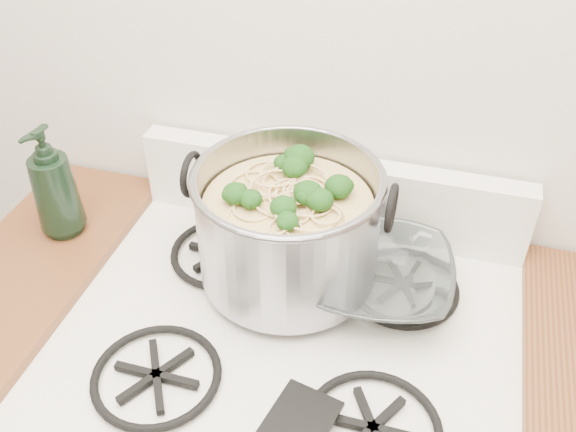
{
  "coord_description": "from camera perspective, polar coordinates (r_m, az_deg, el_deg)",
  "views": [
    {
      "loc": [
        0.2,
        0.57,
        1.73
      ],
      "look_at": [
        -0.04,
        1.39,
        1.05
      ],
      "focal_mm": 40.0,
      "sensor_mm": 36.0,
      "label": 1
    }
  ],
  "objects": [
    {
      "name": "spatula",
      "position": [
        0.96,
        1.09,
        -17.44
      ],
      "size": [
        0.35,
        0.37,
        0.02
      ],
      "primitive_type": null,
      "rotation": [
        0.0,
        0.0,
        -0.22
      ],
      "color": "black",
      "rests_on": "gas_range"
    },
    {
      "name": "bottle",
      "position": [
        1.27,
        -20.18,
        2.85
      ],
      "size": [
        0.1,
        0.1,
        0.23
      ],
      "primitive_type": "imported",
      "rotation": [
        0.0,
        0.0,
        -0.19
      ],
      "color": "black",
      "rests_on": "counter_left"
    },
    {
      "name": "stock_pot",
      "position": [
        1.11,
        -0.0,
        -1.03
      ],
      "size": [
        0.35,
        0.32,
        0.22
      ],
      "color": "#9999A2",
      "rests_on": "gas_range"
    },
    {
      "name": "counter_left",
      "position": [
        1.61,
        -18.37,
        -16.47
      ],
      "size": [
        0.25,
        0.65,
        0.92
      ],
      "color": "silver",
      "rests_on": "ground"
    },
    {
      "name": "glass_bowl",
      "position": [
        1.14,
        7.76,
        -6.02
      ],
      "size": [
        0.12,
        0.12,
        0.03
      ],
      "primitive_type": "imported",
      "rotation": [
        0.0,
        0.0,
        0.11
      ],
      "color": "white",
      "rests_on": "gas_range"
    }
  ]
}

